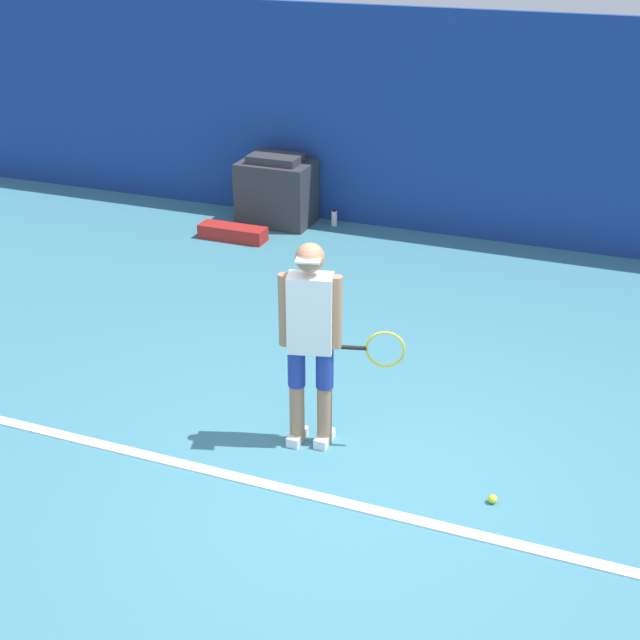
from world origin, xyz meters
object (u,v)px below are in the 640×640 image
object	(u,v)px
tennis_ball	(493,499)
equipment_bag	(233,233)
tennis_player	(312,337)
covered_chair	(276,191)
water_bottle	(334,218)

from	to	relation	value
tennis_ball	equipment_bag	world-z (taller)	equipment_bag
equipment_bag	tennis_ball	bearing A→B (deg)	-45.07
tennis_player	tennis_ball	bearing A→B (deg)	-24.92
tennis_ball	equipment_bag	distance (m)	5.94
tennis_player	equipment_bag	size ratio (longest dim) A/B	1.95
tennis_ball	tennis_player	bearing A→B (deg)	170.26
covered_chair	tennis_ball	bearing A→B (deg)	-51.80
covered_chair	water_bottle	bearing A→B (deg)	13.27
tennis_player	tennis_ball	xyz separation A→B (m)	(1.51, -0.26, -0.92)
tennis_player	tennis_ball	world-z (taller)	tennis_player
tennis_player	equipment_bag	distance (m)	4.85
tennis_player	covered_chair	xyz separation A→B (m)	(-2.42, 4.74, -0.51)
tennis_ball	equipment_bag	bearing A→B (deg)	134.93
tennis_player	tennis_ball	size ratio (longest dim) A/B	25.07
covered_chair	water_bottle	world-z (taller)	covered_chair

